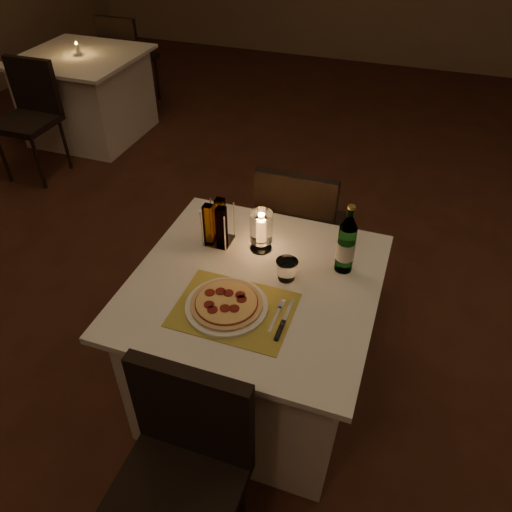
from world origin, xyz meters
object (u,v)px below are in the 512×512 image
(pizza, at_px, (226,303))
(neighbor_table_left, at_px, (88,96))
(main_table, at_px, (255,341))
(chair_far, at_px, (298,224))
(hurricane_candle, at_px, (261,228))
(plate, at_px, (227,306))
(chair_near, at_px, (183,461))
(tumbler, at_px, (287,270))
(water_bottle, at_px, (346,245))

(pizza, bearing_deg, neighbor_table_left, 134.13)
(main_table, distance_m, chair_far, 0.74)
(pizza, distance_m, hurricane_candle, 0.40)
(main_table, height_order, plate, plate)
(chair_near, xyz_separation_m, tumbler, (0.12, 0.78, 0.24))
(chair_near, xyz_separation_m, plate, (-0.05, 0.53, 0.20))
(hurricane_candle, height_order, neighbor_table_left, hurricane_candle)
(plate, xyz_separation_m, tumbler, (0.17, 0.24, 0.03))
(pizza, height_order, water_bottle, water_bottle)
(chair_far, bearing_deg, neighbor_table_left, 147.53)
(chair_far, relative_size, neighbor_table_left, 0.90)
(tumbler, xyz_separation_m, neighbor_table_left, (-2.52, 2.18, -0.41))
(chair_near, xyz_separation_m, water_bottle, (0.33, 0.91, 0.32))
(chair_near, height_order, tumbler, chair_near)
(tumbler, distance_m, neighbor_table_left, 3.35)
(main_table, relative_size, pizza, 3.57)
(chair_far, relative_size, tumbler, 9.88)
(tumbler, height_order, hurricane_candle, hurricane_candle)
(main_table, xyz_separation_m, chair_far, (-0.00, 0.71, 0.18))
(chair_far, relative_size, water_bottle, 2.84)
(tumbler, distance_m, water_bottle, 0.26)
(pizza, xyz_separation_m, tumbler, (0.17, 0.24, 0.02))
(water_bottle, bearing_deg, tumbler, -146.69)
(main_table, bearing_deg, water_bottle, 31.41)
(main_table, relative_size, tumbler, 10.97)
(plate, relative_size, tumbler, 3.51)
(main_table, bearing_deg, plate, -105.52)
(chair_far, xyz_separation_m, neighbor_table_left, (-2.40, 1.53, -0.18))
(plate, distance_m, water_bottle, 0.55)
(hurricane_candle, bearing_deg, chair_far, 84.91)
(main_table, xyz_separation_m, plate, (-0.05, -0.18, 0.38))
(tumbler, bearing_deg, main_table, -152.15)
(chair_far, bearing_deg, plate, -93.20)
(chair_near, relative_size, plate, 2.81)
(main_table, height_order, chair_near, chair_near)
(chair_near, xyz_separation_m, chair_far, (-0.00, 1.43, 0.00))
(tumbler, bearing_deg, pizza, -124.77)
(chair_far, xyz_separation_m, pizza, (-0.05, -0.89, 0.22))
(tumbler, xyz_separation_m, hurricane_candle, (-0.16, 0.15, 0.07))
(main_table, distance_m, pizza, 0.44)
(chair_near, bearing_deg, plate, 95.35)
(chair_far, relative_size, pizza, 3.21)
(plate, bearing_deg, tumbler, 55.29)
(chair_far, distance_m, water_bottle, 0.69)
(water_bottle, relative_size, neighbor_table_left, 0.32)
(tumbler, bearing_deg, hurricane_candle, 136.74)
(pizza, distance_m, water_bottle, 0.54)
(main_table, xyz_separation_m, chair_near, (0.00, -0.71, 0.18))
(tumbler, distance_m, hurricane_candle, 0.23)
(tumbler, bearing_deg, plate, -124.71)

